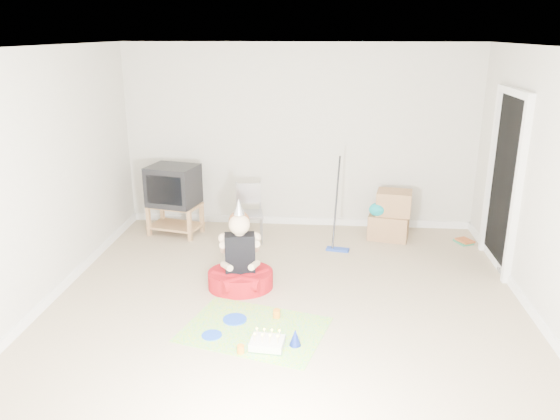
# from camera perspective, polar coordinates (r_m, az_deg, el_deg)

# --- Properties ---
(ground) EXTENTS (5.00, 5.00, 0.00)m
(ground) POSITION_cam_1_polar(r_m,az_deg,el_deg) (5.85, 0.66, -9.66)
(ground) COLOR tan
(ground) RESTS_ON ground
(doorway_recess) EXTENTS (0.02, 0.90, 2.05)m
(doorway_recess) POSITION_cam_1_polar(r_m,az_deg,el_deg) (6.92, 22.43, 2.49)
(doorway_recess) COLOR black
(doorway_recess) RESTS_ON ground
(tv_stand) EXTENTS (0.78, 0.59, 0.44)m
(tv_stand) POSITION_cam_1_polar(r_m,az_deg,el_deg) (7.80, -10.88, -0.64)
(tv_stand) COLOR #A7794B
(tv_stand) RESTS_ON ground
(crt_tv) EXTENTS (0.74, 0.66, 0.55)m
(crt_tv) POSITION_cam_1_polar(r_m,az_deg,el_deg) (7.67, -11.08, 2.54)
(crt_tv) COLOR black
(crt_tv) RESTS_ON tv_stand
(folding_chair) EXTENTS (0.42, 0.40, 0.80)m
(folding_chair) POSITION_cam_1_polar(r_m,az_deg,el_deg) (7.35, -3.23, -0.45)
(folding_chair) COLOR gray
(folding_chair) RESTS_ON ground
(cardboard_boxes) EXTENTS (0.62, 0.51, 0.67)m
(cardboard_boxes) POSITION_cam_1_polar(r_m,az_deg,el_deg) (7.63, 11.44, -0.60)
(cardboard_boxes) COLOR #A1764E
(cardboard_boxes) RESTS_ON ground
(floor_mop) EXTENTS (0.31, 0.39, 1.19)m
(floor_mop) POSITION_cam_1_polar(r_m,az_deg,el_deg) (7.10, 6.10, -2.29)
(floor_mop) COLOR #2241AB
(floor_mop) RESTS_ON ground
(book_pile) EXTENTS (0.25, 0.28, 0.05)m
(book_pile) POSITION_cam_1_polar(r_m,az_deg,el_deg) (7.82, 18.70, -3.10)
(book_pile) COLOR #287954
(book_pile) RESTS_ON ground
(seated_woman) EXTENTS (0.84, 0.84, 1.04)m
(seated_woman) POSITION_cam_1_polar(r_m,az_deg,el_deg) (6.10, -4.16, -6.14)
(seated_woman) COLOR #B41018
(seated_woman) RESTS_ON ground
(party_mat) EXTENTS (1.52, 1.27, 0.01)m
(party_mat) POSITION_cam_1_polar(r_m,az_deg,el_deg) (5.38, -2.71, -12.36)
(party_mat) COLOR #EE328A
(party_mat) RESTS_ON ground
(birthday_cake) EXTENTS (0.32, 0.26, 0.14)m
(birthday_cake) POSITION_cam_1_polar(r_m,az_deg,el_deg) (5.08, -1.35, -13.81)
(birthday_cake) COLOR white
(birthday_cake) RESTS_ON party_mat
(blue_plate_near) EXTENTS (0.29, 0.29, 0.01)m
(blue_plate_near) POSITION_cam_1_polar(r_m,az_deg,el_deg) (5.54, -4.74, -11.31)
(blue_plate_near) COLOR blue
(blue_plate_near) RESTS_ON party_mat
(blue_plate_far) EXTENTS (0.25, 0.25, 0.01)m
(blue_plate_far) POSITION_cam_1_polar(r_m,az_deg,el_deg) (5.31, -7.14, -12.85)
(blue_plate_far) COLOR blue
(blue_plate_far) RESTS_ON party_mat
(orange_cup_near) EXTENTS (0.08, 0.08, 0.08)m
(orange_cup_near) POSITION_cam_1_polar(r_m,az_deg,el_deg) (5.55, -0.36, -10.78)
(orange_cup_near) COLOR orange
(orange_cup_near) RESTS_ON party_mat
(orange_cup_far) EXTENTS (0.08, 0.08, 0.07)m
(orange_cup_far) POSITION_cam_1_polar(r_m,az_deg,el_deg) (5.02, -4.14, -14.30)
(orange_cup_far) COLOR orange
(orange_cup_far) RESTS_ON party_mat
(blue_party_hat) EXTENTS (0.15, 0.15, 0.16)m
(blue_party_hat) POSITION_cam_1_polar(r_m,az_deg,el_deg) (5.09, 1.60, -13.15)
(blue_party_hat) COLOR #192FB0
(blue_party_hat) RESTS_ON party_mat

